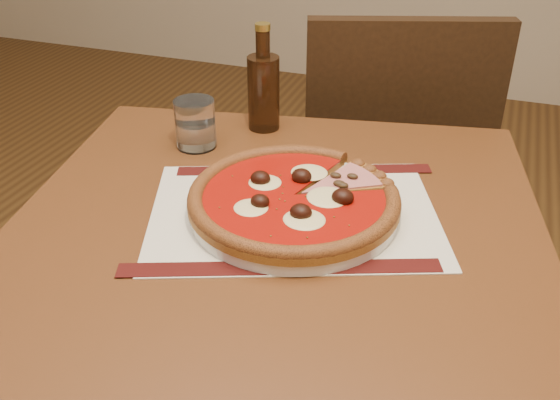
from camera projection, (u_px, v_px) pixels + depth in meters
The scene contains 8 objects.
table at pixel (276, 277), 0.99m from camera, with size 0.94×0.94×0.75m.
chair_far at pixel (389, 163), 1.58m from camera, with size 0.55×0.55×0.92m.
placemat at pixel (294, 213), 0.96m from camera, with size 0.44×0.31×0.00m, color beige.
plate at pixel (294, 208), 0.95m from camera, with size 0.32×0.32×0.02m, color white.
pizza at pixel (294, 197), 0.94m from camera, with size 0.32×0.32×0.04m.
ham_slice at pixel (353, 182), 0.99m from camera, with size 0.13×0.14×0.02m.
water_glass at pixel (195, 124), 1.14m from camera, with size 0.07×0.07×0.09m, color white.
bottle at pixel (264, 89), 1.19m from camera, with size 0.06×0.06×0.20m.
Camera 1 is at (1.18, -0.36, 1.26)m, focal length 40.00 mm.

